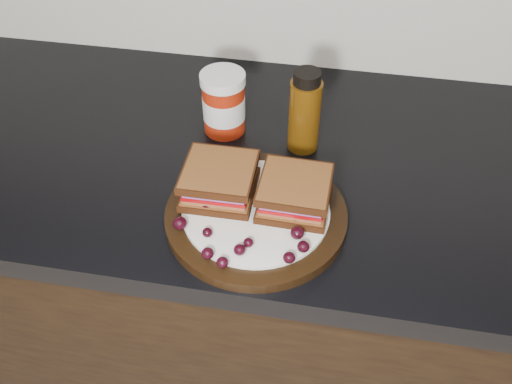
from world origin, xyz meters
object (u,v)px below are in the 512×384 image
sandwich_left (219,181)px  oil_bottle (305,111)px  plate (256,216)px  condiment_jar (224,103)px

sandwich_left → oil_bottle: bearing=55.5°
plate → sandwich_left: size_ratio=2.55×
oil_bottle → condiment_jar: bearing=171.2°
condiment_jar → oil_bottle: (0.15, -0.02, 0.02)m
condiment_jar → oil_bottle: bearing=-8.8°
plate → sandwich_left: (-0.06, 0.03, 0.04)m
sandwich_left → oil_bottle: size_ratio=0.72×
condiment_jar → sandwich_left: bearing=-79.6°
sandwich_left → plate: bearing=-23.5°
sandwich_left → oil_bottle: (0.11, 0.17, 0.03)m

